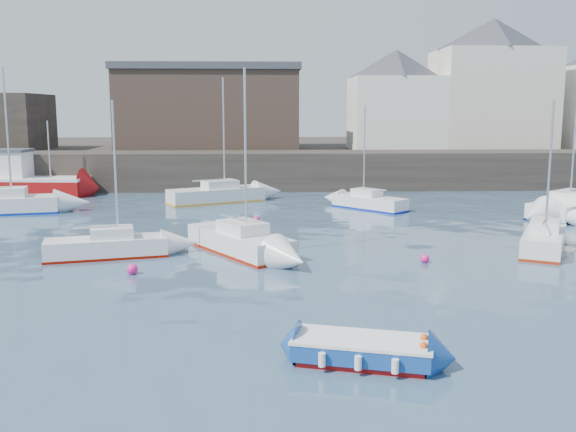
{
  "coord_description": "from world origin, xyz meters",
  "views": [
    {
      "loc": [
        -1.18,
        -17.42,
        6.39
      ],
      "look_at": [
        0.0,
        12.0,
        1.5
      ],
      "focal_mm": 40.0,
      "sensor_mm": 36.0,
      "label": 1
    }
  ],
  "objects_px": {
    "sailboat_b": "(240,241)",
    "buoy_mid": "(425,263)",
    "sailboat_c": "(544,240)",
    "buoy_far": "(256,223)",
    "fishing_boat": "(27,181)",
    "sailboat_f": "(369,202)",
    "buoy_near": "(133,274)",
    "blue_dinghy": "(362,349)",
    "sailboat_g": "(575,207)",
    "sailboat_e": "(1,204)",
    "sailboat_h": "(216,194)",
    "sailboat_a": "(107,246)"
  },
  "relations": [
    {
      "from": "fishing_boat",
      "to": "sailboat_b",
      "type": "bearing_deg",
      "value": -50.68
    },
    {
      "from": "sailboat_c",
      "to": "buoy_far",
      "type": "distance_m",
      "value": 15.47
    },
    {
      "from": "sailboat_f",
      "to": "sailboat_h",
      "type": "xyz_separation_m",
      "value": [
        -10.16,
        3.42,
        0.09
      ]
    },
    {
      "from": "sailboat_c",
      "to": "buoy_mid",
      "type": "xyz_separation_m",
      "value": [
        -5.99,
        -1.99,
        -0.52
      ]
    },
    {
      "from": "sailboat_a",
      "to": "buoy_far",
      "type": "relative_size",
      "value": 16.8
    },
    {
      "from": "buoy_near",
      "to": "buoy_mid",
      "type": "bearing_deg",
      "value": 6.89
    },
    {
      "from": "sailboat_f",
      "to": "buoy_far",
      "type": "xyz_separation_m",
      "value": [
        -7.31,
        -4.89,
        -0.47
      ]
    },
    {
      "from": "sailboat_a",
      "to": "buoy_near",
      "type": "height_order",
      "value": "sailboat_a"
    },
    {
      "from": "fishing_boat",
      "to": "sailboat_f",
      "type": "xyz_separation_m",
      "value": [
        24.76,
        -7.86,
        -0.61
      ]
    },
    {
      "from": "sailboat_f",
      "to": "buoy_near",
      "type": "height_order",
      "value": "sailboat_f"
    },
    {
      "from": "blue_dinghy",
      "to": "fishing_boat",
      "type": "relative_size",
      "value": 0.44
    },
    {
      "from": "buoy_far",
      "to": "sailboat_g",
      "type": "bearing_deg",
      "value": 5.06
    },
    {
      "from": "fishing_boat",
      "to": "sailboat_h",
      "type": "xyz_separation_m",
      "value": [
        14.6,
        -4.44,
        -0.52
      ]
    },
    {
      "from": "sailboat_c",
      "to": "buoy_far",
      "type": "height_order",
      "value": "sailboat_c"
    },
    {
      "from": "fishing_boat",
      "to": "sailboat_a",
      "type": "bearing_deg",
      "value": -62.57
    },
    {
      "from": "sailboat_a",
      "to": "sailboat_b",
      "type": "relative_size",
      "value": 0.83
    },
    {
      "from": "fishing_boat",
      "to": "sailboat_g",
      "type": "distance_m",
      "value": 38.49
    },
    {
      "from": "sailboat_c",
      "to": "sailboat_h",
      "type": "height_order",
      "value": "sailboat_h"
    },
    {
      "from": "fishing_boat",
      "to": "buoy_far",
      "type": "distance_m",
      "value": 21.64
    },
    {
      "from": "sailboat_c",
      "to": "sailboat_f",
      "type": "relative_size",
      "value": 1.02
    },
    {
      "from": "sailboat_a",
      "to": "sailboat_f",
      "type": "xyz_separation_m",
      "value": [
        13.78,
        13.3,
        -0.01
      ]
    },
    {
      "from": "sailboat_f",
      "to": "sailboat_h",
      "type": "relative_size",
      "value": 0.78
    },
    {
      "from": "sailboat_c",
      "to": "sailboat_f",
      "type": "height_order",
      "value": "sailboat_c"
    },
    {
      "from": "sailboat_e",
      "to": "sailboat_g",
      "type": "height_order",
      "value": "sailboat_g"
    },
    {
      "from": "sailboat_h",
      "to": "buoy_far",
      "type": "bearing_deg",
      "value": -71.1
    },
    {
      "from": "fishing_boat",
      "to": "sailboat_h",
      "type": "relative_size",
      "value": 1.01
    },
    {
      "from": "blue_dinghy",
      "to": "sailboat_b",
      "type": "relative_size",
      "value": 0.46
    },
    {
      "from": "fishing_boat",
      "to": "sailboat_c",
      "type": "xyz_separation_m",
      "value": [
        30.66,
        -20.78,
        -0.56
      ]
    },
    {
      "from": "sailboat_c",
      "to": "buoy_near",
      "type": "height_order",
      "value": "sailboat_c"
    },
    {
      "from": "sailboat_g",
      "to": "sailboat_h",
      "type": "height_order",
      "value": "sailboat_g"
    },
    {
      "from": "buoy_near",
      "to": "buoy_mid",
      "type": "distance_m",
      "value": 12.07
    },
    {
      "from": "sailboat_b",
      "to": "buoy_mid",
      "type": "distance_m",
      "value": 8.25
    },
    {
      "from": "sailboat_f",
      "to": "buoy_near",
      "type": "distance_m",
      "value": 20.34
    },
    {
      "from": "sailboat_f",
      "to": "sailboat_c",
      "type": "bearing_deg",
      "value": -65.47
    },
    {
      "from": "blue_dinghy",
      "to": "sailboat_a",
      "type": "relative_size",
      "value": 0.56
    },
    {
      "from": "sailboat_f",
      "to": "buoy_mid",
      "type": "xyz_separation_m",
      "value": [
        -0.1,
        -14.91,
        -0.47
      ]
    },
    {
      "from": "buoy_near",
      "to": "sailboat_e",
      "type": "bearing_deg",
      "value": 125.84
    },
    {
      "from": "buoy_mid",
      "to": "buoy_far",
      "type": "relative_size",
      "value": 0.95
    },
    {
      "from": "buoy_near",
      "to": "sailboat_c",
      "type": "bearing_deg",
      "value": 10.84
    },
    {
      "from": "sailboat_c",
      "to": "blue_dinghy",
      "type": "bearing_deg",
      "value": -129.02
    },
    {
      "from": "sailboat_e",
      "to": "buoy_mid",
      "type": "bearing_deg",
      "value": -31.14
    },
    {
      "from": "sailboat_e",
      "to": "sailboat_f",
      "type": "relative_size",
      "value": 1.34
    },
    {
      "from": "sailboat_c",
      "to": "buoy_mid",
      "type": "distance_m",
      "value": 6.34
    },
    {
      "from": "sailboat_a",
      "to": "blue_dinghy",
      "type": "bearing_deg",
      "value": -52.92
    },
    {
      "from": "sailboat_h",
      "to": "fishing_boat",
      "type": "bearing_deg",
      "value": 163.09
    },
    {
      "from": "fishing_boat",
      "to": "sailboat_c",
      "type": "relative_size",
      "value": 1.27
    },
    {
      "from": "sailboat_e",
      "to": "sailboat_f",
      "type": "bearing_deg",
      "value": 2.32
    },
    {
      "from": "sailboat_b",
      "to": "sailboat_g",
      "type": "distance_m",
      "value": 22.21
    },
    {
      "from": "buoy_near",
      "to": "buoy_mid",
      "type": "height_order",
      "value": "buoy_near"
    },
    {
      "from": "sailboat_a",
      "to": "sailboat_c",
      "type": "height_order",
      "value": "sailboat_c"
    }
  ]
}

